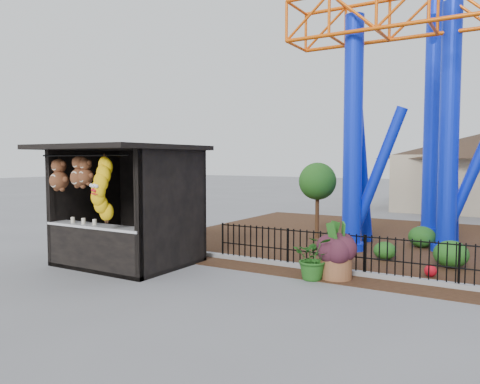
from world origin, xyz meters
The scene contains 9 objects.
ground centered at (0.00, 0.00, 0.00)m, with size 120.00×120.00×0.00m, color slate.
mulch_bed centered at (4.00, 8.00, 0.01)m, with size 18.00×12.00×0.02m, color #331E11.
curb centered at (4.00, 3.00, 0.06)m, with size 18.00×0.18×0.12m, color gray.
prize_booth centered at (-3.00, 0.89, 1.54)m, with size 3.50×3.40×3.12m.
picket_fence centered at (4.90, 3.00, 0.50)m, with size 12.20×0.06×1.00m, color black, non-canonical shape.
terracotta_planter centered at (2.27, 2.47, 0.30)m, with size 0.72×0.72×0.60m, color brown.
planter_foliage centered at (2.27, 2.47, 0.92)m, with size 0.70×0.70×0.64m, color #361520.
potted_plant centered at (1.87, 2.14, 0.51)m, with size 0.92×0.80×1.02m, color #205619.
landscaping centered at (4.70, 5.83, 0.31)m, with size 8.57×4.32×0.69m.
Camera 1 is at (5.86, -7.78, 2.76)m, focal length 35.00 mm.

